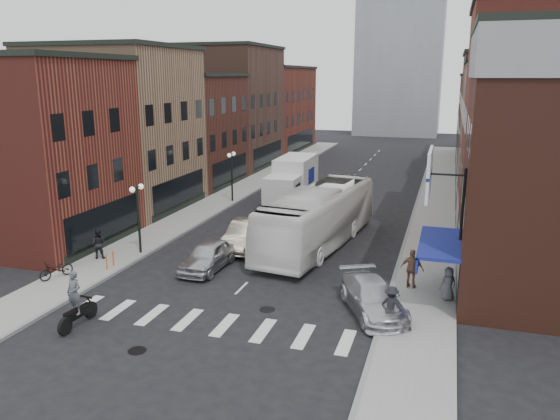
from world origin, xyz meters
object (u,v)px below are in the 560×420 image
object	(u,v)px
transit_bus	(319,217)
parked_bicycle	(56,269)
bike_rack	(110,260)
ped_right_b	(412,269)
sedan_left_near	(208,255)
ped_right_a	(391,305)
ped_right_c	(448,284)
streetlamp_far	(232,167)
billboard_sign	(431,175)
sedan_left_far	(245,235)
streetlamp_near	(138,206)
motorcycle_rider	(76,301)
ped_left_solo	(98,243)
box_truck	(292,181)
curb_car	(373,298)

from	to	relation	value
transit_bus	parked_bicycle	distance (m)	14.84
bike_rack	ped_right_b	world-z (taller)	ped_right_b
sedan_left_near	ped_right_a	size ratio (longest dim) A/B	2.77
transit_bus	ped_right_c	world-z (taller)	transit_bus
bike_rack	sedan_left_near	xyz separation A→B (m)	(4.92, 1.70, 0.22)
streetlamp_far	ped_right_c	bearing A→B (deg)	-43.03
billboard_sign	sedan_left_far	distance (m)	13.57
sedan_left_far	ped_right_b	xyz separation A→B (m)	(9.98, -3.84, 0.28)
sedan_left_far	billboard_sign	bearing A→B (deg)	-34.23
streetlamp_near	motorcycle_rider	world-z (taller)	streetlamp_near
streetlamp_near	sedan_left_far	xyz separation A→B (m)	(5.33, 3.01, -2.09)
sedan_left_near	ped_right_b	world-z (taller)	ped_right_b
streetlamp_far	ped_left_solo	world-z (taller)	streetlamp_far
billboard_sign	transit_bus	distance (m)	11.44
box_truck	parked_bicycle	distance (m)	21.23
motorcycle_rider	transit_bus	size ratio (longest dim) A/B	0.19
billboard_sign	sedan_left_near	world-z (taller)	billboard_sign
ped_right_a	bike_rack	bearing A→B (deg)	5.98
motorcycle_rider	transit_bus	xyz separation A→B (m)	(6.91, 13.73, 0.67)
motorcycle_rider	ped_right_c	size ratio (longest dim) A/B	1.56
box_truck	ped_right_a	bearing A→B (deg)	-64.87
sedan_left_far	ped_right_c	bearing A→B (deg)	-25.50
billboard_sign	sedan_left_near	size ratio (longest dim) A/B	0.82
curb_car	ped_right_b	world-z (taller)	ped_right_b
curb_car	ped_right_a	world-z (taller)	ped_right_a
ped_left_solo	streetlamp_far	bearing A→B (deg)	-111.28
sedan_left_far	ped_right_a	world-z (taller)	ped_right_a
ped_right_a	ped_right_b	size ratio (longest dim) A/B	0.85
bike_rack	motorcycle_rider	distance (m)	6.82
streetlamp_near	box_truck	world-z (taller)	streetlamp_near
curb_car	ped_right_b	distance (m)	3.49
streetlamp_far	ped_right_b	world-z (taller)	streetlamp_far
motorcycle_rider	curb_car	xyz separation A→B (m)	(11.42, 4.95, -0.42)
motorcycle_rider	ped_right_c	bearing A→B (deg)	31.78
streetlamp_far	transit_bus	bearing A→B (deg)	-44.50
streetlamp_near	ped_right_c	xyz separation A→B (m)	(17.00, -1.87, -1.98)
billboard_sign	curb_car	world-z (taller)	billboard_sign
parked_bicycle	billboard_sign	bearing A→B (deg)	26.15
streetlamp_near	ped_right_a	xyz separation A→B (m)	(14.80, -5.12, -1.95)
streetlamp_far	ped_right_a	xyz separation A→B (m)	(14.80, -19.12, -1.95)
ped_right_b	ped_right_c	bearing A→B (deg)	158.46
bike_rack	curb_car	size ratio (longest dim) A/B	0.16
sedan_left_far	curb_car	world-z (taller)	sedan_left_far
billboard_sign	ped_right_a	xyz separation A→B (m)	(-1.19, -1.62, -5.17)
transit_bus	ped_right_c	size ratio (longest dim) A/B	8.33
curb_car	ped_right_c	xyz separation A→B (m)	(3.10, 2.13, 0.21)
billboard_sign	streetlamp_near	world-z (taller)	billboard_sign
transit_bus	ped_right_c	xyz separation A→B (m)	(7.62, -6.65, -0.88)
sedan_left_far	parked_bicycle	distance (m)	10.65
streetlamp_near	curb_car	world-z (taller)	streetlamp_near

